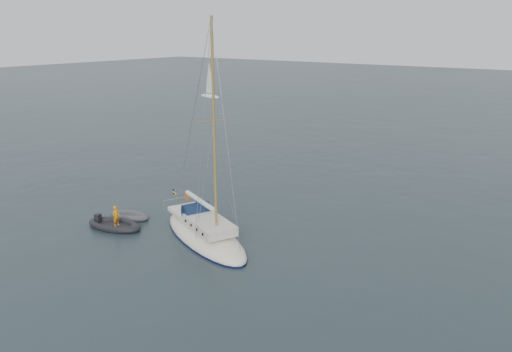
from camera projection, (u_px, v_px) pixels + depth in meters
The scene contains 5 objects.
ground at pixel (256, 247), 28.55m from camera, with size 300.00×300.00×0.00m, color black.
sailboat at pixel (205, 223), 29.40m from camera, with size 9.31×2.79×13.26m.
dinghy at pixel (130, 216), 32.90m from camera, with size 2.84×1.28×0.41m.
rib at pixel (114, 224), 31.29m from camera, with size 3.79×1.72×1.50m.
distant_yacht_a at pixel (209, 80), 91.39m from camera, with size 5.49×2.93×7.27m.
Camera 1 is at (15.23, -21.36, 12.00)m, focal length 35.00 mm.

